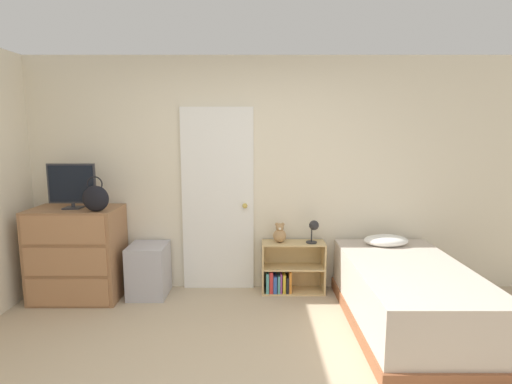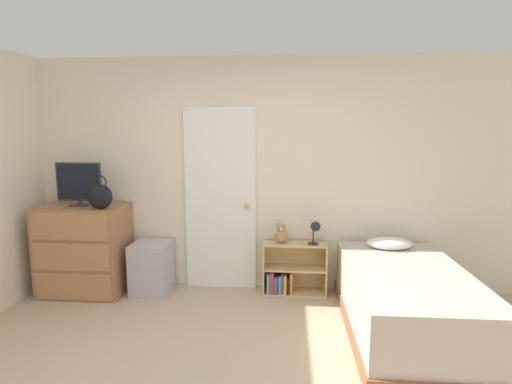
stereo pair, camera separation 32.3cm
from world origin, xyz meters
TOP-DOWN VIEW (x-y plane):
  - wall_back at (0.00, 2.09)m, footprint 10.00×0.06m
  - door_closed at (-0.23, 2.04)m, footprint 0.79×0.09m
  - dresser at (-1.69, 1.76)m, footprint 0.89×0.56m
  - tv at (-1.69, 1.75)m, footprint 0.49×0.16m
  - handbag at (-1.39, 1.59)m, footprint 0.26×0.13m
  - storage_bin at (-0.97, 1.83)m, footprint 0.40×0.43m
  - bookshelf at (0.54, 1.92)m, footprint 0.68×0.25m
  - teddy_bear at (0.44, 1.92)m, footprint 0.14×0.14m
  - desk_lamp at (0.80, 1.88)m, footprint 0.13×0.13m
  - bed at (1.56, 1.13)m, footprint 1.02×1.85m

SIDE VIEW (x-z plane):
  - bookshelf at x=0.54m, z-range -0.05..0.51m
  - storage_bin at x=-0.97m, z-range 0.00..0.56m
  - bed at x=1.56m, z-range -0.05..0.63m
  - dresser at x=-1.69m, z-range 0.00..0.97m
  - teddy_bear at x=0.44m, z-range 0.55..0.77m
  - desk_lamp at x=0.80m, z-range 0.61..0.86m
  - door_closed at x=-0.23m, z-range 0.00..2.01m
  - handbag at x=-1.39m, z-range 0.93..1.28m
  - tv at x=-1.69m, z-range 0.98..1.44m
  - wall_back at x=0.00m, z-range 0.00..2.55m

